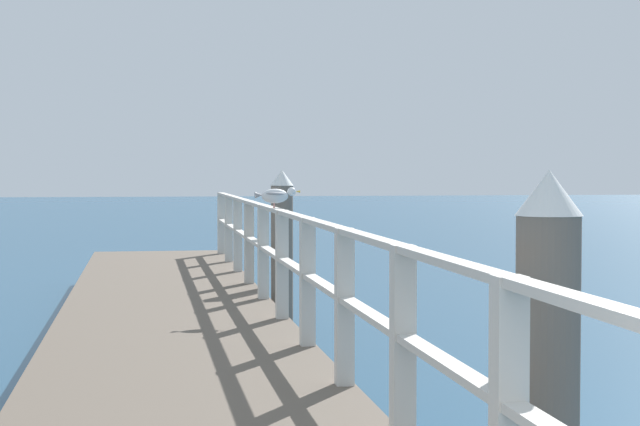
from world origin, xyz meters
TOP-DOWN VIEW (x-y plane):
  - pier_deck at (0.00, 9.10)m, footprint 2.30×18.19m
  - pier_railing at (1.07, 9.10)m, footprint 0.12×16.71m
  - dock_piling_near at (1.45, 3.04)m, footprint 0.29×0.29m
  - dock_piling_far at (1.45, 12.02)m, footprint 0.29×0.29m
  - seagull_foreground at (1.08, 9.65)m, footprint 0.48×0.18m

SIDE VIEW (x-z plane):
  - pier_deck at x=0.00m, z-range 0.00..0.55m
  - dock_piling_near at x=1.45m, z-range 0.01..2.03m
  - dock_piling_far at x=1.45m, z-range 0.01..2.03m
  - pier_railing at x=1.07m, z-range 0.67..1.75m
  - seagull_foreground at x=1.08m, z-range 1.65..1.86m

